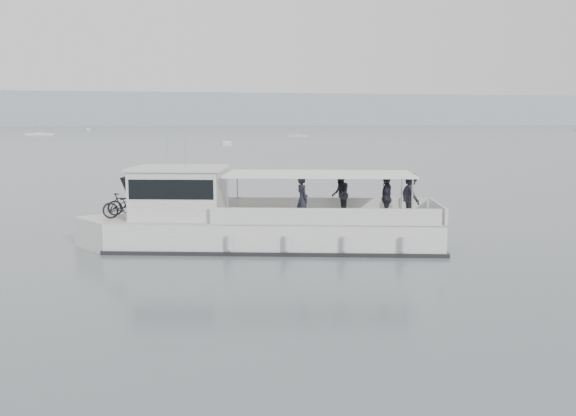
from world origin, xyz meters
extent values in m
plane|color=#515A5F|center=(0.00, 0.00, 0.00)|extent=(1400.00, 1400.00, 0.00)
cube|color=#939EA8|center=(0.00, 560.00, 14.00)|extent=(1400.00, 90.00, 28.00)
cube|color=white|center=(-4.65, -3.04, 0.49)|extent=(13.52, 6.72, 1.42)
cube|color=white|center=(-10.96, -1.36, 0.49)|extent=(3.42, 3.42, 1.42)
cube|color=beige|center=(-4.65, -3.04, 1.20)|extent=(13.52, 6.72, 0.07)
cube|color=black|center=(-4.65, -3.04, 0.05)|extent=(13.77, 6.91, 0.20)
cube|color=white|center=(-2.33, -1.92, 1.52)|extent=(8.45, 2.34, 0.65)
cube|color=white|center=(-3.19, -5.16, 1.52)|extent=(8.45, 2.34, 0.65)
cube|color=white|center=(1.61, -4.70, 1.52)|extent=(1.00, 3.39, 0.65)
cube|color=white|center=(-8.44, -2.03, 2.18)|extent=(4.12, 3.74, 1.96)
cube|color=black|center=(-10.07, -1.60, 2.34)|extent=(1.29, 2.79, 1.26)
cube|color=black|center=(-8.44, -2.03, 2.50)|extent=(3.92, 3.72, 0.76)
cube|color=white|center=(-8.44, -2.03, 3.21)|extent=(4.39, 4.00, 0.11)
cube|color=white|center=(-2.97, -3.49, 2.99)|extent=(7.99, 5.06, 0.09)
cylinder|color=silver|center=(-6.73, -4.07, 2.10)|extent=(0.08, 0.08, 1.80)
cylinder|color=silver|center=(-5.94, -1.12, 2.10)|extent=(0.08, 0.08, 1.80)
cylinder|color=silver|center=(0.01, -5.86, 2.10)|extent=(0.08, 0.08, 1.80)
cylinder|color=silver|center=(0.79, -2.91, 2.10)|extent=(0.08, 0.08, 1.80)
cylinder|color=silver|center=(-8.82, -0.92, 4.63)|extent=(0.04, 0.04, 2.83)
cylinder|color=silver|center=(-8.21, -2.88, 4.41)|extent=(0.04, 0.04, 2.40)
cylinder|color=silver|center=(-6.72, -4.47, 0.54)|extent=(0.32, 0.32, 0.54)
cylinder|color=silver|center=(-4.62, -5.03, 0.54)|extent=(0.32, 0.32, 0.54)
cylinder|color=silver|center=(-2.51, -5.59, 0.54)|extent=(0.32, 0.32, 0.54)
cylinder|color=silver|center=(-0.41, -6.15, 0.54)|extent=(0.32, 0.32, 0.54)
imported|color=black|center=(-10.43, -1.05, 1.69)|extent=(1.97, 1.11, 0.98)
imported|color=black|center=(-10.65, -1.89, 1.71)|extent=(1.79, 0.91, 1.03)
imported|color=#22222D|center=(-3.85, -4.27, 2.11)|extent=(0.54, 0.73, 1.83)
imported|color=#22222D|center=(-1.93, -2.98, 2.11)|extent=(0.90, 1.04, 1.83)
imported|color=#22222D|center=(-0.61, -4.79, 2.11)|extent=(0.87, 1.16, 1.83)
imported|color=#22222D|center=(0.72, -4.02, 2.11)|extent=(0.81, 1.25, 1.83)
cube|color=white|center=(6.36, 103.37, 0.30)|extent=(2.35, 6.01, 0.75)
cube|color=white|center=(6.36, 103.37, 0.62)|extent=(1.81, 2.18, 0.45)
cylinder|color=silver|center=(6.36, 103.37, 3.83)|extent=(0.08, 0.08, 6.47)
cube|color=white|center=(-39.24, 312.62, 0.30)|extent=(4.73, 7.06, 0.75)
cube|color=white|center=(-39.24, 312.62, 0.62)|extent=(2.69, 2.93, 0.45)
cylinder|color=silver|center=(-39.24, 312.62, 4.32)|extent=(0.08, 0.08, 7.44)
cube|color=white|center=(34.30, 158.49, 0.30)|extent=(5.19, 4.89, 0.75)
cube|color=white|center=(34.30, 158.49, 0.62)|extent=(2.42, 2.39, 0.45)
cylinder|color=silver|center=(34.30, 158.49, 3.58)|extent=(0.08, 0.08, 5.95)
cube|color=white|center=(-44.37, 200.46, 0.30)|extent=(9.23, 3.16, 0.75)
cube|color=white|center=(-44.37, 200.46, 0.62)|extent=(3.27, 2.64, 0.45)
cylinder|color=silver|center=(-44.37, 200.46, 5.64)|extent=(0.08, 0.08, 10.07)
camera|label=1|loc=(-9.67, -28.13, 5.14)|focal=40.00mm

